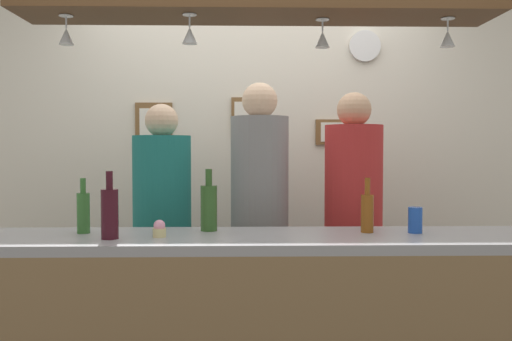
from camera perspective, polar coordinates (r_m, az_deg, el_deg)
back_wall at (r=3.97m, az=-0.34°, el=0.98°), size 4.40×0.06×2.60m
bar_counter at (r=2.48m, az=0.34°, el=-14.60°), size 2.70×0.55×0.99m
overhead_glass_rack at (r=2.65m, az=0.21°, el=15.97°), size 2.20×0.36×0.04m
hanging_wineglass_far_left at (r=2.72m, az=-19.00°, el=13.06°), size 0.07×0.07×0.13m
hanging_wineglass_left at (r=2.58m, az=-6.87°, el=13.78°), size 0.07×0.07×0.13m
hanging_wineglass_center_left at (r=2.67m, az=6.88°, el=13.38°), size 0.07×0.07×0.13m
hanging_wineglass_center at (r=2.78m, az=19.18°, el=12.83°), size 0.07×0.07×0.13m
person_left_teal_shirt at (r=3.29m, az=-9.66°, el=-4.67°), size 0.34×0.34×1.65m
person_middle_grey_shirt at (r=3.25m, az=0.38°, el=-3.27°), size 0.34×0.34×1.78m
person_right_red_shirt at (r=3.32m, az=10.02°, el=-3.82°), size 0.34×0.34×1.72m
bottle_beer_green_import at (r=2.73m, az=-17.41°, el=-4.04°), size 0.06×0.06×0.26m
bottle_beer_amber_tall at (r=2.68m, az=11.42°, el=-4.17°), size 0.06×0.06×0.26m
bottle_champagne_green at (r=2.68m, az=-4.89°, el=-3.72°), size 0.08×0.08×0.30m
bottle_wine_dark_red at (r=2.52m, az=-14.88°, el=-4.19°), size 0.08×0.08×0.30m
drink_can at (r=2.72m, az=16.12°, el=-4.94°), size 0.07×0.07×0.12m
cupcake at (r=2.53m, az=-9.95°, el=-5.99°), size 0.06×0.06×0.08m
picture_frame_caricature at (r=3.98m, az=-10.51°, el=4.47°), size 0.26×0.02×0.34m
picture_frame_crest at (r=3.93m, az=-1.24°, el=5.67°), size 0.18×0.02×0.26m
picture_frame_lower_pair at (r=3.98m, az=8.32°, el=3.95°), size 0.30×0.02×0.18m
wall_clock at (r=4.08m, az=11.19°, el=12.51°), size 0.22×0.03×0.22m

